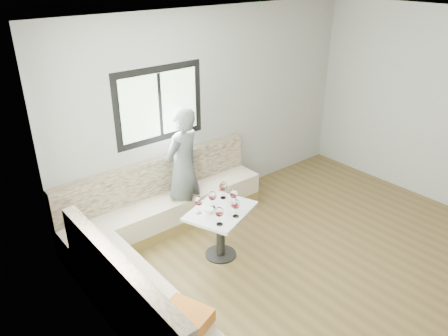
# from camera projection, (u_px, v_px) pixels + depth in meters

# --- Properties ---
(room) EXTENTS (5.01, 5.01, 2.81)m
(room) POSITION_uv_depth(u_px,v_px,m) (354.00, 166.00, 4.49)
(room) COLOR brown
(room) RESTS_ON ground
(banquette) EXTENTS (2.90, 2.80, 0.95)m
(banquette) POSITION_uv_depth(u_px,v_px,m) (156.00, 240.00, 5.16)
(banquette) COLOR olive
(banquette) RESTS_ON ground
(table) EXTENTS (0.96, 0.86, 0.65)m
(table) POSITION_uv_depth(u_px,v_px,m) (221.00, 222.00, 5.24)
(table) COLOR black
(table) RESTS_ON ground
(person) EXTENTS (0.71, 0.57, 1.68)m
(person) POSITION_uv_depth(u_px,v_px,m) (183.00, 168.00, 5.76)
(person) COLOR #555D5D
(person) RESTS_ON ground
(olive_ramekin) EXTENTS (0.11, 0.11, 0.04)m
(olive_ramekin) POSITION_uv_depth(u_px,v_px,m) (209.00, 210.00, 5.12)
(olive_ramekin) COLOR white
(olive_ramekin) RESTS_ON table
(wine_glass_a) EXTENTS (0.10, 0.10, 0.22)m
(wine_glass_a) POSITION_uv_depth(u_px,v_px,m) (219.00, 212.00, 4.82)
(wine_glass_a) COLOR white
(wine_glass_a) RESTS_ON table
(wine_glass_b) EXTENTS (0.10, 0.10, 0.22)m
(wine_glass_b) POSITION_uv_depth(u_px,v_px,m) (236.00, 205.00, 4.98)
(wine_glass_b) COLOR white
(wine_glass_b) RESTS_ON table
(wine_glass_c) EXTENTS (0.10, 0.10, 0.22)m
(wine_glass_c) POSITION_uv_depth(u_px,v_px,m) (234.00, 194.00, 5.19)
(wine_glass_c) COLOR white
(wine_glass_c) RESTS_ON table
(wine_glass_d) EXTENTS (0.10, 0.10, 0.22)m
(wine_glass_d) POSITION_uv_depth(u_px,v_px,m) (212.00, 196.00, 5.15)
(wine_glass_d) COLOR white
(wine_glass_d) RESTS_ON table
(wine_glass_e) EXTENTS (0.10, 0.10, 0.22)m
(wine_glass_e) POSITION_uv_depth(u_px,v_px,m) (223.00, 187.00, 5.37)
(wine_glass_e) COLOR white
(wine_glass_e) RESTS_ON table
(wine_glass_f) EXTENTS (0.10, 0.10, 0.22)m
(wine_glass_f) POSITION_uv_depth(u_px,v_px,m) (199.00, 201.00, 5.05)
(wine_glass_f) COLOR white
(wine_glass_f) RESTS_ON table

